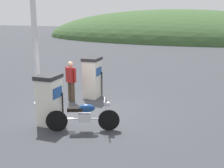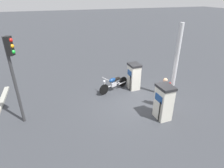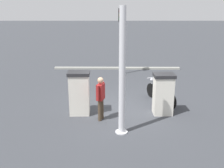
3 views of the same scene
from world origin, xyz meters
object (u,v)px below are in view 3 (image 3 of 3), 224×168
(fuel_pump_far, at_px, (79,93))
(motorcycle_near_pump, at_px, (160,91))
(fuel_pump_near, at_px, (163,94))
(canopy_support_pole, at_px, (122,76))
(roadside_traffic_light, at_px, (121,30))
(attendant_person, at_px, (101,96))

(fuel_pump_far, distance_m, motorcycle_near_pump, 3.49)
(fuel_pump_near, relative_size, canopy_support_pole, 0.39)
(fuel_pump_near, height_order, motorcycle_near_pump, fuel_pump_near)
(fuel_pump_far, height_order, motorcycle_near_pump, fuel_pump_far)
(roadside_traffic_light, bearing_deg, fuel_pump_near, -167.04)
(motorcycle_near_pump, bearing_deg, canopy_support_pole, 148.13)
(fuel_pump_near, bearing_deg, attendant_person, 103.01)
(roadside_traffic_light, xyz_separation_m, canopy_support_pole, (-7.49, 0.24, -0.68))
(attendant_person, relative_size, canopy_support_pole, 0.40)
(motorcycle_near_pump, xyz_separation_m, roadside_traffic_light, (4.71, 1.49, 2.11))
(fuel_pump_near, distance_m, canopy_support_pole, 2.50)
(fuel_pump_near, xyz_separation_m, motorcycle_near_pump, (1.22, -0.12, -0.32))
(attendant_person, height_order, roadside_traffic_light, roadside_traffic_light)
(attendant_person, distance_m, roadside_traffic_light, 6.75)
(fuel_pump_far, bearing_deg, attendant_person, -123.35)
(attendant_person, height_order, canopy_support_pole, canopy_support_pole)
(fuel_pump_near, distance_m, roadside_traffic_light, 6.34)
(canopy_support_pole, bearing_deg, fuel_pump_far, 44.27)
(fuel_pump_near, height_order, attendant_person, attendant_person)
(motorcycle_near_pump, distance_m, canopy_support_pole, 3.57)
(attendant_person, xyz_separation_m, roadside_traffic_light, (6.47, -0.95, 1.69))
(fuel_pump_far, xyz_separation_m, roadside_traffic_light, (5.93, -1.76, 1.75))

